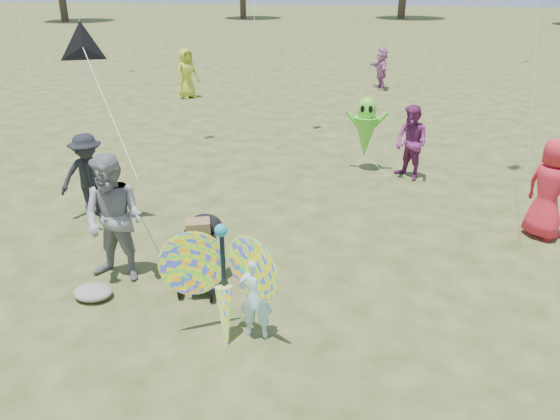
# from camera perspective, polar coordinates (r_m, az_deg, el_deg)

# --- Properties ---
(ground) EXTENTS (160.00, 160.00, 0.00)m
(ground) POSITION_cam_1_polar(r_m,az_deg,el_deg) (7.28, -0.75, -12.79)
(ground) COLOR #51592B
(ground) RESTS_ON ground
(child_girl) EXTENTS (0.45, 0.31, 1.17)m
(child_girl) POSITION_cam_1_polar(r_m,az_deg,el_deg) (6.92, -2.57, -9.06)
(child_girl) COLOR #AEE3F6
(child_girl) RESTS_ON ground
(adult_man) EXTENTS (1.04, 0.85, 1.97)m
(adult_man) POSITION_cam_1_polar(r_m,az_deg,el_deg) (8.37, -16.94, -0.95)
(adult_man) COLOR gray
(adult_man) RESTS_ON ground
(grey_bag) EXTENTS (0.57, 0.46, 0.18)m
(grey_bag) POSITION_cam_1_polar(r_m,az_deg,el_deg) (8.38, -18.97, -8.13)
(grey_bag) COLOR gray
(grey_bag) RESTS_ON ground
(crowd_a) EXTENTS (1.00, 1.03, 1.79)m
(crowd_a) POSITION_cam_1_polar(r_m,az_deg,el_deg) (10.48, 26.38, 1.97)
(crowd_a) COLOR red
(crowd_a) RESTS_ON ground
(crowd_b) EXTENTS (1.20, 1.10, 1.62)m
(crowd_b) POSITION_cam_1_polar(r_m,az_deg,el_deg) (10.89, -19.36, 3.41)
(crowd_b) COLOR black
(crowd_b) RESTS_ON ground
(crowd_e) EXTENTS (1.02, 1.02, 1.67)m
(crowd_e) POSITION_cam_1_polar(r_m,az_deg,el_deg) (12.59, 13.55, 6.84)
(crowd_e) COLOR #742660
(crowd_e) RESTS_ON ground
(crowd_g) EXTENTS (0.99, 1.04, 1.80)m
(crowd_g) POSITION_cam_1_polar(r_m,az_deg,el_deg) (21.12, -9.72, 13.89)
(crowd_g) COLOR gold
(crowd_g) RESTS_ON ground
(crowd_j) EXTENTS (0.98, 1.55, 1.59)m
(crowd_j) POSITION_cam_1_polar(r_m,az_deg,el_deg) (22.98, 10.53, 14.34)
(crowd_j) COLOR #AB6295
(crowd_j) RESTS_ON ground
(jogging_stroller) EXTENTS (0.74, 1.13, 1.09)m
(jogging_stroller) POSITION_cam_1_polar(r_m,az_deg,el_deg) (8.09, -8.18, -3.92)
(jogging_stroller) COLOR black
(jogging_stroller) RESTS_ON ground
(butterfly_kite) EXTENTS (1.74, 0.75, 1.77)m
(butterfly_kite) POSITION_cam_1_polar(r_m,az_deg,el_deg) (6.83, -5.93, -7.56)
(butterfly_kite) COLOR #FF3528
(butterfly_kite) RESTS_ON ground
(delta_kite_rig) EXTENTS (1.97, 1.92, 2.04)m
(delta_kite_rig) POSITION_cam_1_polar(r_m,az_deg,el_deg) (9.76, -19.89, 15.65)
(delta_kite_rig) COLOR black
(delta_kite_rig) RESTS_ON ground
(alien_kite) EXTENTS (1.12, 0.69, 1.74)m
(alien_kite) POSITION_cam_1_polar(r_m,az_deg,el_deg) (12.93, 8.93, 8.26)
(alien_kite) COLOR #5DD832
(alien_kite) RESTS_ON ground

